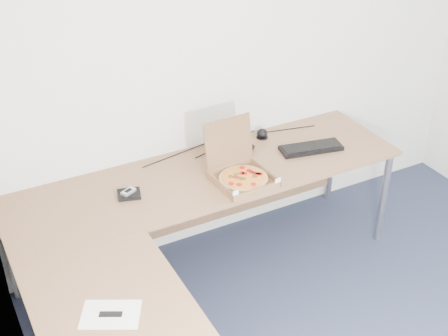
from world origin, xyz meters
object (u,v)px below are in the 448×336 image
desk (190,229)px  drinking_glass (236,144)px  pizza_box (242,175)px  keyboard (311,148)px  wallet (129,194)px

desk → drinking_glass: 0.84m
desk → drinking_glass: drinking_glass is taller
drinking_glass → pizza_box: bearing=-113.0°
desk → keyboard: (1.06, 0.37, 0.04)m
desk → pizza_box: bearing=28.7°
pizza_box → wallet: pizza_box is taller
keyboard → drinking_glass: bearing=166.9°
keyboard → wallet: 1.25m
drinking_glass → keyboard: bearing=-24.7°
drinking_glass → wallet: bearing=-168.7°
drinking_glass → keyboard: (0.45, -0.21, -0.05)m
keyboard → wallet: (-1.25, 0.05, -0.00)m
pizza_box → drinking_glass: pizza_box is taller
keyboard → wallet: keyboard is taller
drinking_glass → keyboard: size_ratio=0.28×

